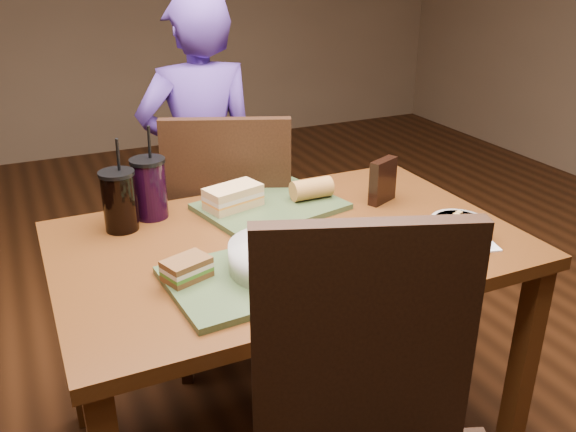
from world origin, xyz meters
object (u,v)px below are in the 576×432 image
at_px(baguette_near, 323,272).
at_px(diner, 202,164).
at_px(tray_far, 271,206).
at_px(sandwich_far, 233,197).
at_px(baguette_far, 312,189).
at_px(chip_bag, 383,181).
at_px(soup_bowl, 458,229).
at_px(cup_berry, 150,188).
at_px(tray_near, 254,277).
at_px(salad_bowl, 277,254).
at_px(sandwich_near, 187,269).
at_px(chair_far, 220,230).
at_px(cup_cola, 119,200).
at_px(dining_table, 288,266).

bearing_deg(baguette_near, diner, 86.69).
height_order(tray_far, baguette_near, baguette_near).
relative_size(sandwich_far, baguette_far, 1.45).
xyz_separation_m(diner, chip_bag, (0.37, -0.79, 0.13)).
distance_m(soup_bowl, chip_bag, 0.34).
distance_m(diner, cup_berry, 0.70).
xyz_separation_m(cup_berry, chip_bag, (0.71, -0.19, -0.02)).
xyz_separation_m(tray_near, soup_bowl, (0.61, -0.03, 0.03)).
xyz_separation_m(tray_near, sandwich_far, (0.10, 0.43, 0.04)).
bearing_deg(diner, salad_bowl, 86.32).
distance_m(diner, sandwich_near, 1.11).
relative_size(chair_far, diner, 0.73).
height_order(tray_near, chip_bag, chip_bag).
bearing_deg(sandwich_near, diner, 70.99).
relative_size(cup_cola, cup_berry, 0.96).
xyz_separation_m(salad_bowl, cup_berry, (-0.20, 0.50, 0.04)).
bearing_deg(sandwich_far, sandwich_near, -124.52).
bearing_deg(sandwich_near, chair_far, 65.46).
distance_m(tray_near, sandwich_near, 0.17).
bearing_deg(tray_near, sandwich_near, 161.93).
bearing_deg(soup_bowl, chair_far, 122.12).
relative_size(tray_near, cup_berry, 1.44).
bearing_deg(dining_table, soup_bowl, -25.87).
bearing_deg(cup_cola, sandwich_far, -3.19).
distance_m(tray_near, sandwich_far, 0.44).
bearing_deg(tray_far, salad_bowl, -111.26).
relative_size(soup_bowl, cup_berry, 0.78).
bearing_deg(baguette_near, sandwich_far, 93.25).
xyz_separation_m(tray_far, chip_bag, (0.36, -0.10, 0.06)).
xyz_separation_m(soup_bowl, cup_berry, (-0.75, 0.53, 0.06)).
height_order(chair_far, sandwich_far, chair_far).
height_order(tray_far, soup_bowl, soup_bowl).
bearing_deg(baguette_near, cup_berry, 113.85).
xyz_separation_m(chair_far, baguette_near, (-0.01, -0.83, 0.24)).
relative_size(baguette_far, cup_berry, 0.46).
xyz_separation_m(tray_far, soup_bowl, (0.39, -0.43, 0.03)).
bearing_deg(chair_far, tray_near, -101.59).
xyz_separation_m(dining_table, chair_far, (-0.03, 0.53, -0.10)).
bearing_deg(salad_bowl, cup_cola, 124.15).
relative_size(tray_near, sandwich_near, 3.25).
bearing_deg(chip_bag, sandwich_near, 175.42).
height_order(diner, baguette_near, diner).
xyz_separation_m(salad_bowl, cup_cola, (-0.30, 0.45, 0.03)).
distance_m(baguette_near, chip_bag, 0.61).
xyz_separation_m(diner, baguette_far, (0.15, -0.70, 0.11)).
relative_size(dining_table, salad_bowl, 5.37).
xyz_separation_m(diner, cup_cola, (-0.44, -0.65, 0.15)).
relative_size(cup_cola, chip_bag, 1.93).
relative_size(dining_table, baguette_near, 10.37).
bearing_deg(chair_far, dining_table, -86.55).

